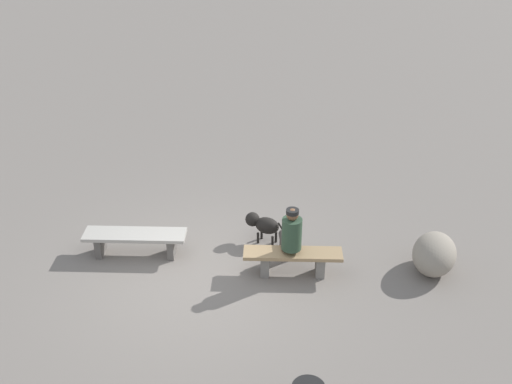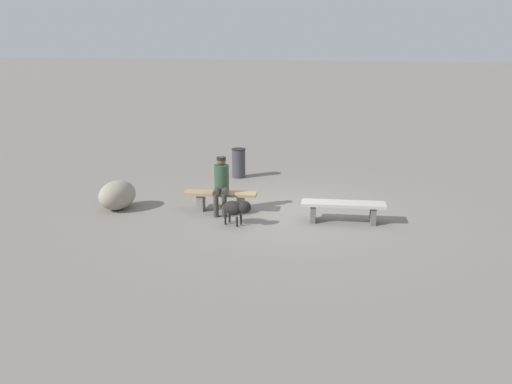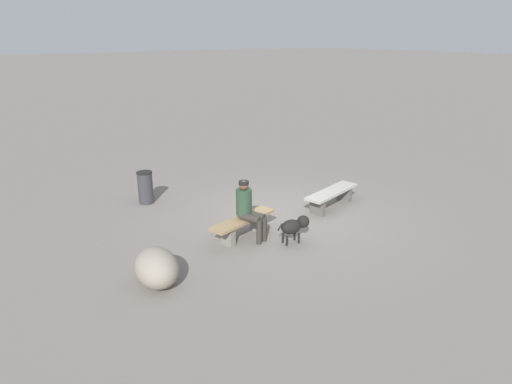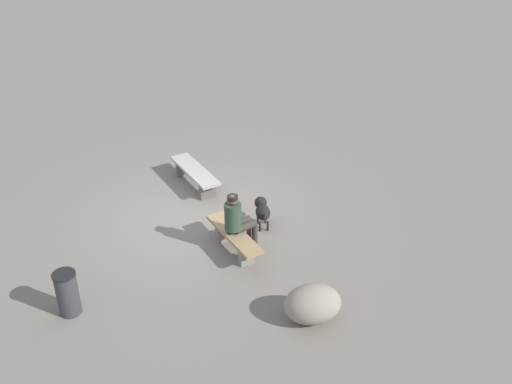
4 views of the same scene
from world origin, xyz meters
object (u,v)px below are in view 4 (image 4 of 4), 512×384
Objects in this scene: seated_person at (237,218)px; boulder at (313,304)px; bench_left at (195,174)px; trash_bin at (67,293)px; bench_right at (234,238)px; dog at (262,210)px.

seated_person reaches higher than boulder.
seated_person is (2.67, 0.15, 0.38)m from bench_left.
trash_bin is (3.45, -3.07, 0.09)m from bench_left.
seated_person is 1.29× the size of boulder.
bench_left is 1.09× the size of bench_right.
bench_right is at bearing 103.04° from trash_bin.
bench_left is at bearing 138.40° from trash_bin.
dog is at bearing 113.64° from seated_person.
bench_left is 2.73m from bench_right.
bench_right is at bearing -164.62° from boulder.
seated_person reaches higher than bench_left.
trash_bin reaches higher than bench_right.
boulder is at bearing 67.81° from trash_bin.
seated_person is 1.02m from dog.
seated_person reaches higher than bench_right.
bench_left is at bearing 169.98° from bench_right.
bench_right is 0.41m from seated_person.
bench_right is 1.07m from dog.
trash_bin reaches higher than dog.
bench_left is at bearing 34.43° from dog.
bench_right is at bearing -74.11° from seated_person.
seated_person is 1.72× the size of dog.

